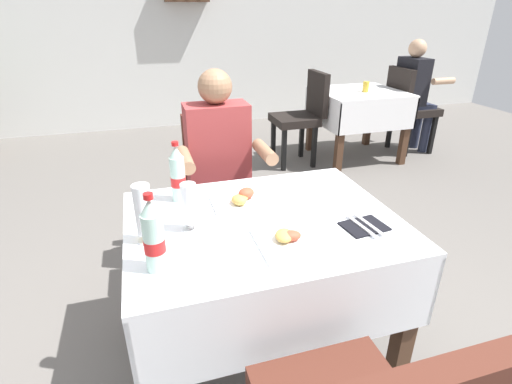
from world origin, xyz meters
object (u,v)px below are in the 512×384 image
Objects in this scene: plate_near_camera at (289,239)px; plate_far_diner at (239,199)px; cola_bottle_secondary at (178,175)px; background_dining_table at (358,108)px; napkin_cutlery_set at (364,226)px; background_chair_right at (409,105)px; main_dining_table at (263,253)px; seated_diner_far at (220,167)px; background_patron at (415,91)px; background_table_tumbler at (366,87)px; cola_bottle_primary at (154,237)px; beer_glass_middle at (144,214)px; beer_glass_left at (190,207)px; chair_far_diner_seat at (223,184)px; background_chair_left at (303,113)px.

plate_far_diner is at bearing 104.41° from plate_near_camera.
background_dining_table is at bearing 44.04° from cola_bottle_secondary.
napkin_cutlery_set is 0.20× the size of background_chair_right.
main_dining_table is 0.73m from seated_diner_far.
cola_bottle_secondary is 3.03m from background_dining_table.
plate_far_diner is at bearing -139.90° from background_patron.
background_chair_right reaches higher than main_dining_table.
plate_far_diner is at bearing 107.95° from main_dining_table.
seated_diner_far is 1.30× the size of background_chair_right.
background_dining_table is 0.92× the size of background_chair_right.
cola_bottle_primary is at bearing -132.54° from background_table_tumbler.
seated_diner_far reaches higher than background_chair_right.
napkin_cutlery_set is 0.22× the size of background_dining_table.
background_table_tumbler is (2.35, 2.34, -0.06)m from beer_glass_middle.
background_chair_right reaches higher than background_table_tumbler.
cola_bottle_primary is 0.23× the size of background_patron.
beer_glass_left is at bearing -143.84° from plate_far_diner.
seated_diner_far is (-0.03, -0.11, 0.16)m from chair_far_diner_seat.
background_patron is (2.62, 2.20, -0.06)m from plate_far_diner.
main_dining_table is 1.16× the size of background_chair_right.
seated_diner_far is at bearing -106.24° from chair_far_diner_seat.
seated_diner_far and background_patron have the same top height.
chair_far_diner_seat is at bearing -148.73° from background_patron.
cola_bottle_primary is at bearing -113.02° from chair_far_diner_seat.
main_dining_table is at bearing -42.46° from cola_bottle_secondary.
plate_far_diner is at bearing -23.10° from cola_bottle_secondary.
background_chair_right reaches higher than beer_glass_left.
seated_diner_far reaches higher than background_dining_table.
beer_glass_left is 0.22× the size of background_dining_table.
beer_glass_left reaches higher than plate_near_camera.
chair_far_diner_seat is 2.40m from background_table_tumbler.
beer_glass_left reaches higher than napkin_cutlery_set.
napkin_cutlery_set is (0.67, -0.18, -0.10)m from beer_glass_left.
plate_near_camera is 1.29× the size of napkin_cutlery_set.
beer_glass_middle is 3.31m from background_table_tumbler.
background_patron is (0.70, 0.00, 0.15)m from background_dining_table.
plate_far_diner is 3.42m from background_patron.
plate_near_camera is at bearing -125.10° from background_dining_table.
background_chair_left is at bearing 52.36° from chair_far_diner_seat.
background_patron is at bearing 6.23° from background_table_tumbler.
plate_far_diner is 0.78× the size of cola_bottle_primary.
cola_bottle_primary reaches higher than beer_glass_left.
background_table_tumbler is (2.17, 2.31, -0.05)m from beer_glass_left.
background_table_tumbler reaches higher than plate_far_diner.
background_chair_left is at bearing 65.83° from plate_near_camera.
background_patron reaches higher than main_dining_table.
plate_far_diner is 1.14× the size of napkin_cutlery_set.
background_chair_left is 1.31m from background_chair_right.
main_dining_table is at bearing -137.08° from background_patron.
beer_glass_middle is 0.83× the size of cola_bottle_secondary.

